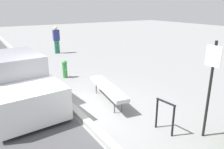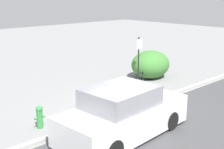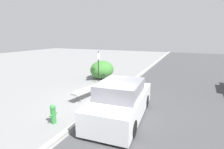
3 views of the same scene
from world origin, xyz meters
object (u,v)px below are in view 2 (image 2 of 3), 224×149
object	(u,v)px
sign_post	(139,56)
parked_car_near	(123,114)
bike_rack	(139,80)
fire_hydrant	(40,116)
bench	(106,92)

from	to	relation	value
sign_post	parked_car_near	bearing A→B (deg)	-142.40
bike_rack	parked_car_near	size ratio (longest dim) A/B	0.19
fire_hydrant	bench	bearing A→B (deg)	4.89
bench	bike_rack	distance (m)	2.27
fire_hydrant	parked_car_near	xyz separation A→B (m)	(1.59, -2.23, 0.29)
bench	sign_post	size ratio (longest dim) A/B	1.02
parked_car_near	fire_hydrant	bearing A→B (deg)	121.92
bike_rack	fire_hydrant	bearing A→B (deg)	-174.46
bike_rack	parked_car_near	xyz separation A→B (m)	(-3.78, -2.75, 0.20)
bench	bike_rack	size ratio (longest dim) A/B	2.85
bench	bike_rack	world-z (taller)	bike_rack
bench	parked_car_near	size ratio (longest dim) A/B	0.53
bench	fire_hydrant	size ratio (longest dim) A/B	3.07
bench	bike_rack	xyz separation A→B (m)	(2.26, 0.25, 0.03)
sign_post	fire_hydrant	size ratio (longest dim) A/B	3.01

